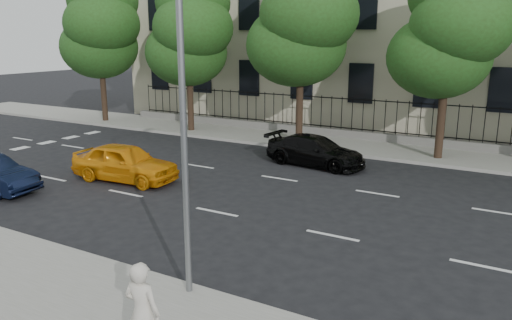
{
  "coord_description": "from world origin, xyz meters",
  "views": [
    {
      "loc": [
        8.68,
        -10.23,
        5.61
      ],
      "look_at": [
        1.19,
        3.0,
        1.79
      ],
      "focal_mm": 35.0,
      "sensor_mm": 36.0,
      "label": 1
    }
  ],
  "objects_px": {
    "black_sedan": "(315,151)",
    "woman_near": "(142,313)",
    "yellow_taxi": "(125,162)",
    "street_light": "(197,58)"
  },
  "relations": [
    {
      "from": "black_sedan",
      "to": "woman_near",
      "type": "height_order",
      "value": "woman_near"
    },
    {
      "from": "street_light",
      "to": "woman_near",
      "type": "height_order",
      "value": "street_light"
    },
    {
      "from": "yellow_taxi",
      "to": "woman_near",
      "type": "relative_size",
      "value": 2.37
    },
    {
      "from": "black_sedan",
      "to": "woman_near",
      "type": "xyz_separation_m",
      "value": [
        2.89,
        -14.3,
        0.41
      ]
    },
    {
      "from": "woman_near",
      "to": "black_sedan",
      "type": "bearing_deg",
      "value": -85.08
    },
    {
      "from": "woman_near",
      "to": "yellow_taxi",
      "type": "bearing_deg",
      "value": -51.18
    },
    {
      "from": "yellow_taxi",
      "to": "woman_near",
      "type": "xyz_separation_m",
      "value": [
        8.48,
        -8.39,
        0.33
      ]
    },
    {
      "from": "street_light",
      "to": "black_sedan",
      "type": "bearing_deg",
      "value": 100.31
    },
    {
      "from": "yellow_taxi",
      "to": "woman_near",
      "type": "height_order",
      "value": "woman_near"
    },
    {
      "from": "street_light",
      "to": "woman_near",
      "type": "xyz_separation_m",
      "value": [
        0.81,
        -2.87,
        -4.08
      ]
    }
  ]
}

